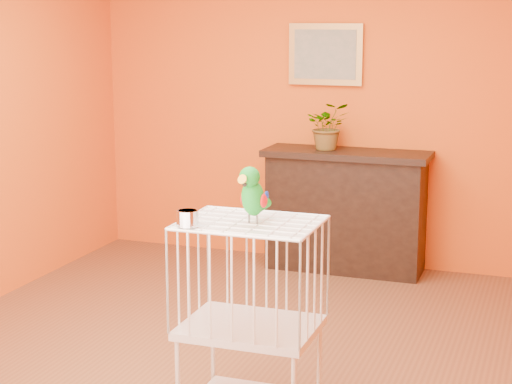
% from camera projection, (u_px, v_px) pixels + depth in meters
% --- Properties ---
extents(ground, '(4.50, 4.50, 0.00)m').
position_uv_depth(ground, '(227.00, 354.00, 5.30)').
color(ground, brown).
rests_on(ground, ground).
extents(room_shell, '(4.50, 4.50, 4.50)m').
position_uv_depth(room_shell, '(225.00, 98.00, 4.98)').
color(room_shell, '#D85314').
rests_on(room_shell, ground).
extents(console_cabinet, '(1.34, 0.48, 0.99)m').
position_uv_depth(console_cabinet, '(345.00, 211.00, 6.98)').
color(console_cabinet, black).
rests_on(console_cabinet, ground).
extents(potted_plant, '(0.46, 0.48, 0.30)m').
position_uv_depth(potted_plant, '(328.00, 131.00, 6.90)').
color(potted_plant, '#26722D').
rests_on(potted_plant, console_cabinet).
extents(framed_picture, '(0.62, 0.04, 0.50)m').
position_uv_depth(framed_picture, '(325.00, 54.00, 6.99)').
color(framed_picture, '#B88841').
rests_on(framed_picture, room_shell).
extents(birdcage, '(0.68, 0.53, 1.05)m').
position_uv_depth(birdcage, '(250.00, 318.00, 4.36)').
color(birdcage, silver).
rests_on(birdcage, ground).
extents(feed_cup, '(0.11, 0.11, 0.08)m').
position_uv_depth(feed_cup, '(188.00, 218.00, 4.15)').
color(feed_cup, silver).
rests_on(feed_cup, birdcage).
extents(parrot, '(0.15, 0.26, 0.29)m').
position_uv_depth(parrot, '(253.00, 194.00, 4.21)').
color(parrot, '#59544C').
rests_on(parrot, birdcage).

